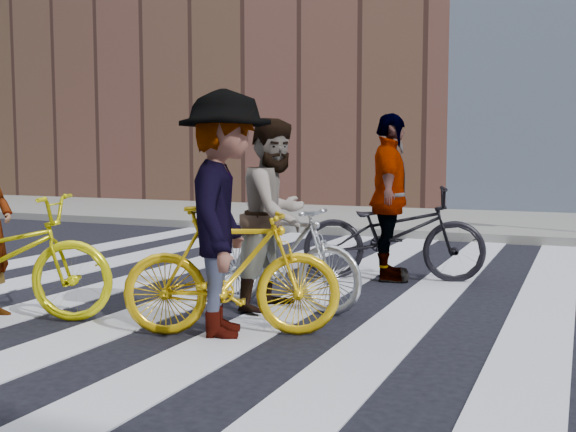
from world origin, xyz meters
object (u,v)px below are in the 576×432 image
Objects in this scene: bike_silver_mid at (281,256)px; bike_yellow_right at (232,271)px; rider_right at (226,214)px; rider_mid at (276,214)px; bike_dark_rear at (393,234)px; rider_rear at (389,197)px.

bike_yellow_right is at bearing -171.04° from bike_silver_mid.
bike_yellow_right is 0.46m from rider_right.
rider_right reaches higher than rider_mid.
bike_yellow_right is 2.91m from bike_dark_rear.
bike_silver_mid is 1.12m from rider_right.
rider_mid is at bearing -21.90° from rider_right.
rider_right is at bearing -173.85° from bike_silver_mid.
bike_dark_rear is at bearing -105.22° from rider_rear.
bike_silver_mid is 0.94× the size of rider_mid.
bike_silver_mid is 0.86× the size of rider_right.
bike_silver_mid is at bearing -82.80° from rider_mid.
bike_silver_mid is at bearing -21.90° from bike_yellow_right.
rider_rear is (0.51, 2.86, 0.44)m from bike_yellow_right.
bike_dark_rear reaches higher than bike_yellow_right.
bike_yellow_right is 0.89× the size of rider_right.
rider_rear reaches higher than rider_mid.
rider_mid reaches higher than bike_silver_mid.
rider_right is at bearing 153.77° from rider_rear.
rider_mid is (-0.64, -1.84, 0.35)m from bike_dark_rear.
bike_yellow_right is 0.83× the size of bike_dark_rear.
bike_yellow_right reaches higher than bike_silver_mid.
rider_mid is at bearing -19.10° from bike_yellow_right.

